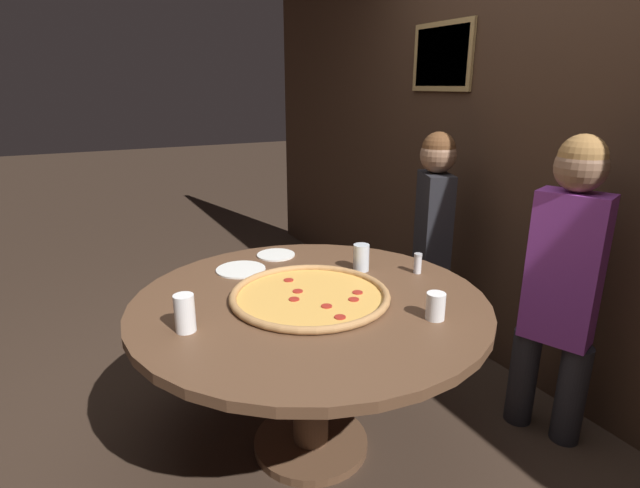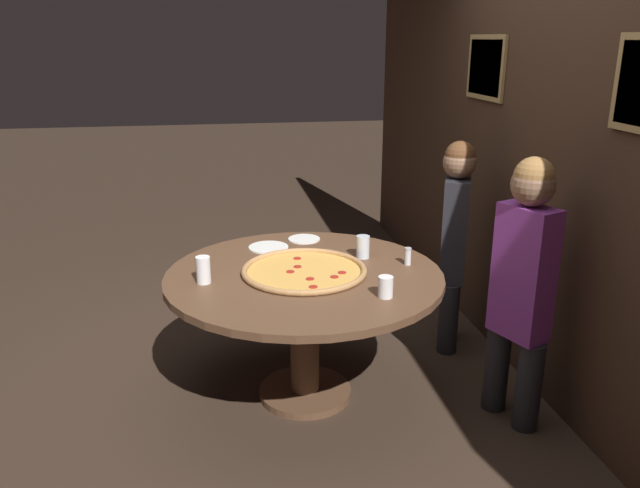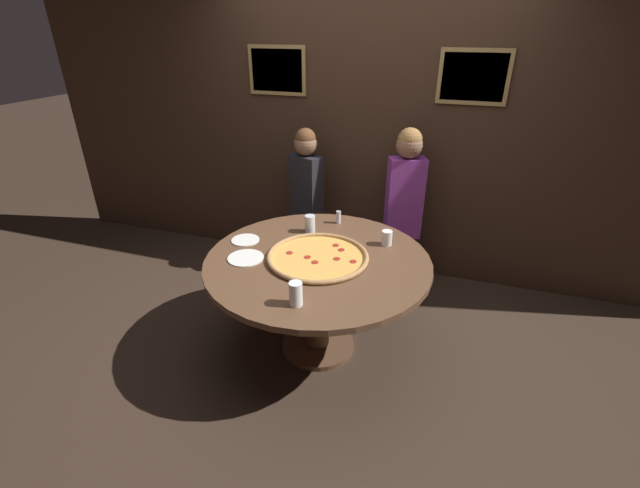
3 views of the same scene
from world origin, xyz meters
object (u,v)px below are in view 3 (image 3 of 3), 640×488
white_plate_far_back (245,240)px  diner_far_right (306,195)px  giant_pizza (319,257)px  white_plate_right_side (246,258)px  drink_cup_beside_pizza (310,224)px  diner_side_left (404,202)px  drink_cup_centre_back (296,294)px  condiment_shaker (338,217)px  drink_cup_far_right (387,238)px  dining_table (318,277)px

white_plate_far_back → diner_far_right: size_ratio=0.15×
giant_pizza → white_plate_right_side: 0.48m
giant_pizza → white_plate_right_side: (-0.45, -0.15, -0.01)m
drink_cup_beside_pizza → diner_side_left: diner_side_left is taller
drink_cup_centre_back → white_plate_far_back: 0.87m
giant_pizza → white_plate_far_back: giant_pizza is taller
white_plate_right_side → diner_far_right: bearing=90.0°
white_plate_far_back → condiment_shaker: (0.54, 0.49, 0.05)m
diner_side_left → drink_cup_centre_back: bearing=55.9°
diner_far_right → diner_side_left: (0.85, 0.02, 0.03)m
drink_cup_far_right → white_plate_far_back: bearing=-165.4°
giant_pizza → diner_far_right: size_ratio=0.50×
giant_pizza → drink_cup_far_right: (0.39, 0.33, 0.04)m
drink_cup_far_right → condiment_shaker: size_ratio=1.08×
giant_pizza → diner_side_left: 1.11m
drink_cup_centre_back → white_plate_far_back: bearing=135.5°
giant_pizza → drink_cup_centre_back: size_ratio=4.78×
dining_table → drink_cup_centre_back: bearing=-84.5°
dining_table → white_plate_right_side: bearing=-161.8°
drink_cup_beside_pizza → condiment_shaker: bearing=54.5°
diner_side_left → white_plate_right_side: bearing=32.9°
dining_table → giant_pizza: 0.16m
drink_cup_far_right → diner_side_left: 0.70m
condiment_shaker → diner_side_left: diner_side_left is taller
drink_cup_beside_pizza → condiment_shaker: drink_cup_beside_pizza is taller
dining_table → drink_cup_far_right: 0.55m
drink_cup_far_right → drink_cup_beside_pizza: size_ratio=0.81×
white_plate_far_back → condiment_shaker: condiment_shaker is taller
drink_cup_far_right → diner_far_right: bearing=140.8°
giant_pizza → condiment_shaker: size_ratio=6.90×
diner_side_left → giant_pizza: bearing=47.5°
condiment_shaker → diner_far_right: bearing=133.7°
white_plate_right_side → condiment_shaker: (0.42, 0.73, 0.05)m
white_plate_far_back → diner_far_right: (0.12, 0.93, 0.02)m
drink_cup_far_right → white_plate_right_side: 0.97m
diner_side_left → condiment_shaker: bearing=25.3°
drink_cup_beside_pizza → diner_far_right: bearing=112.1°
drink_cup_beside_pizza → white_plate_far_back: (-0.39, -0.28, -0.06)m
dining_table → white_plate_far_back: size_ratio=7.53×
white_plate_right_side → dining_table: bearing=18.2°
white_plate_right_side → white_plate_far_back: bearing=117.6°
giant_pizza → diner_side_left: (0.40, 1.03, 0.04)m
giant_pizza → drink_cup_beside_pizza: bearing=117.3°
white_plate_right_side → diner_far_right: 1.17m
diner_far_right → condiment_shaker: bearing=157.4°
drink_cup_centre_back → condiment_shaker: size_ratio=1.44×
drink_cup_centre_back → diner_side_left: 1.60m
drink_cup_centre_back → condiment_shaker: 1.11m
drink_cup_beside_pizza → white_plate_far_back: size_ratio=0.65×
giant_pizza → white_plate_far_back: size_ratio=3.40×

